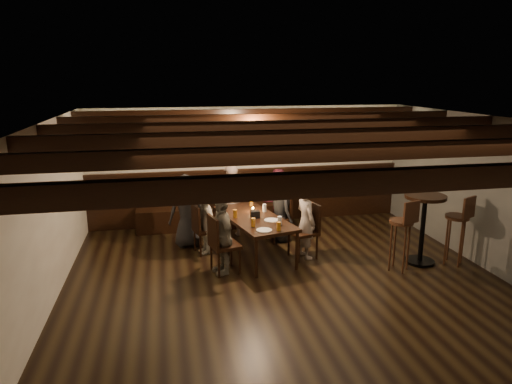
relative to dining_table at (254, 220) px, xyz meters
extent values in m
plane|color=black|center=(0.27, -1.60, -0.62)|extent=(7.00, 7.00, 0.00)
plane|color=black|center=(0.27, -1.60, 1.78)|extent=(7.00, 7.00, 0.00)
plane|color=beige|center=(0.27, 1.90, 0.58)|extent=(6.50, 0.00, 6.50)
plane|color=#484846|center=(3.52, -1.60, 0.58)|extent=(0.00, 7.00, 7.00)
plane|color=beige|center=(-2.98, -1.60, 0.58)|extent=(0.00, 7.00, 7.00)
cube|color=black|center=(0.27, 1.86, -0.07)|extent=(6.50, 0.08, 1.10)
cube|color=black|center=(-0.53, 1.60, -0.40)|extent=(3.00, 0.45, 0.45)
cube|color=black|center=(-0.53, 1.80, 1.13)|extent=(0.62, 0.12, 0.72)
cube|color=black|center=(-0.53, 1.74, 1.13)|extent=(0.50, 0.02, 0.58)
cube|color=black|center=(0.27, -4.50, 1.69)|extent=(6.50, 0.10, 0.16)
cube|color=black|center=(0.27, -3.34, 1.69)|extent=(6.50, 0.10, 0.16)
cube|color=black|center=(0.27, -2.18, 1.69)|extent=(6.50, 0.10, 0.16)
cube|color=black|center=(0.27, -1.02, 1.69)|extent=(6.50, 0.10, 0.16)
cube|color=black|center=(0.27, 0.14, 1.69)|extent=(6.50, 0.10, 0.16)
cube|color=black|center=(0.27, 1.30, 1.69)|extent=(6.50, 0.10, 0.16)
sphere|color=#FFE099|center=(-2.48, 1.28, 1.57)|extent=(0.07, 0.07, 0.07)
sphere|color=#FFE099|center=(-1.11, 1.28, 1.57)|extent=(0.07, 0.07, 0.07)
sphere|color=#FFE099|center=(0.27, 1.28, 1.57)|extent=(0.07, 0.07, 0.07)
sphere|color=#FFE099|center=(1.64, 1.28, 1.57)|extent=(0.07, 0.07, 0.07)
sphere|color=#FFE099|center=(3.02, 1.28, 1.57)|extent=(0.07, 0.07, 0.07)
cube|color=black|center=(0.00, 0.00, 0.03)|extent=(1.22, 1.95, 0.05)
cylinder|color=black|center=(-0.14, -0.91, -0.31)|extent=(0.05, 0.05, 0.62)
cylinder|color=black|center=(-0.54, 0.74, -0.31)|extent=(0.05, 0.05, 0.62)
cylinder|color=black|center=(0.54, -0.74, -0.31)|extent=(0.05, 0.05, 0.62)
cylinder|color=black|center=(0.14, 0.91, -0.31)|extent=(0.05, 0.05, 0.62)
cube|color=black|center=(-0.79, 0.27, -0.21)|extent=(0.48, 0.48, 0.05)
cube|color=black|center=(-0.96, 0.23, 0.03)|extent=(0.13, 0.39, 0.43)
cube|color=black|center=(-0.57, -0.60, -0.18)|extent=(0.51, 0.51, 0.05)
cube|color=black|center=(-0.76, -0.65, 0.07)|extent=(0.14, 0.42, 0.46)
cube|color=black|center=(0.57, 0.60, -0.21)|extent=(0.48, 0.48, 0.05)
cube|color=black|center=(0.75, 0.64, 0.03)|extent=(0.13, 0.40, 0.44)
cube|color=black|center=(0.79, -0.27, -0.18)|extent=(0.52, 0.52, 0.05)
cube|color=black|center=(0.97, -0.23, 0.08)|extent=(0.14, 0.42, 0.47)
imported|color=#2A2A2D|center=(-1.09, 0.66, 0.04)|extent=(0.72, 0.56, 1.32)
imported|color=gray|center=(-0.25, 1.02, 0.08)|extent=(0.58, 0.45, 1.41)
imported|color=maroon|center=(0.66, 1.09, 0.01)|extent=(0.71, 0.61, 1.27)
imported|color=gray|center=(-0.83, 0.26, -0.02)|extent=(0.62, 0.87, 1.21)
imported|color=gray|center=(-0.62, -0.61, -0.01)|extent=(0.46, 0.76, 1.22)
imported|color=#232426|center=(0.62, 0.61, -0.01)|extent=(0.52, 0.68, 1.23)
imported|color=#AD9E93|center=(0.83, -0.26, 0.00)|extent=(0.40, 0.51, 1.25)
cylinder|color=#BF7219|center=(-0.44, 0.61, 0.13)|extent=(0.07, 0.07, 0.14)
cylinder|color=#BF7219|center=(0.09, 0.69, 0.13)|extent=(0.07, 0.07, 0.14)
cylinder|color=#BF7219|center=(-0.32, 0.03, 0.13)|extent=(0.07, 0.07, 0.14)
cylinder|color=silver|center=(0.24, 0.26, 0.13)|extent=(0.07, 0.07, 0.14)
cylinder|color=#BF7219|center=(-0.11, -0.49, 0.13)|extent=(0.07, 0.07, 0.14)
cylinder|color=silver|center=(0.32, -0.49, 0.13)|extent=(0.07, 0.07, 0.14)
cylinder|color=#BF7219|center=(0.24, -0.77, 0.13)|extent=(0.07, 0.07, 0.14)
cylinder|color=white|center=(0.02, -0.72, 0.06)|extent=(0.24, 0.24, 0.01)
cylinder|color=white|center=(0.25, -0.25, 0.06)|extent=(0.24, 0.24, 0.01)
cube|color=black|center=(0.01, -0.05, 0.12)|extent=(0.15, 0.10, 0.12)
cylinder|color=beige|center=(0.05, 0.32, 0.08)|extent=(0.05, 0.05, 0.05)
cylinder|color=black|center=(2.62, -0.87, -0.60)|extent=(0.48, 0.48, 0.04)
cylinder|color=black|center=(2.62, -0.87, -0.06)|extent=(0.08, 0.08, 1.08)
cylinder|color=black|center=(2.62, -0.87, 0.50)|extent=(0.65, 0.65, 0.05)
cylinder|color=#361D11|center=(2.12, -1.07, 0.18)|extent=(0.37, 0.37, 0.05)
cube|color=#361D11|center=(2.18, -1.24, 0.37)|extent=(0.32, 0.14, 0.35)
cylinder|color=#361D11|center=(3.12, -1.02, 0.18)|extent=(0.37, 0.37, 0.05)
cube|color=#361D11|center=(3.19, -1.18, 0.37)|extent=(0.31, 0.17, 0.35)
camera|label=1|loc=(-1.43, -7.21, 2.36)|focal=32.00mm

